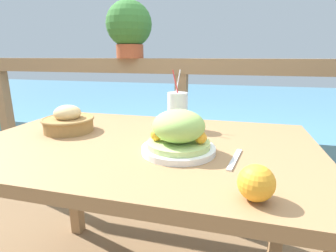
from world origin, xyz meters
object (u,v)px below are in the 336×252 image
object	(u,v)px
bread_basket	(68,121)
potted_plant	(129,27)
drink_glass	(177,111)
salad_plate	(179,134)

from	to	relation	value
bread_basket	potted_plant	world-z (taller)	potted_plant
bread_basket	potted_plant	xyz separation A→B (m)	(0.02, 0.65, 0.44)
drink_glass	potted_plant	size ratio (longest dim) A/B	0.75
bread_basket	salad_plate	bearing A→B (deg)	-14.10
potted_plant	bread_basket	bearing A→B (deg)	-91.48
salad_plate	potted_plant	distance (m)	1.01
salad_plate	potted_plant	bearing A→B (deg)	121.96
potted_plant	drink_glass	bearing A→B (deg)	-49.77
salad_plate	bread_basket	bearing A→B (deg)	165.90
salad_plate	bread_basket	xyz separation A→B (m)	(-0.50, 0.13, -0.02)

